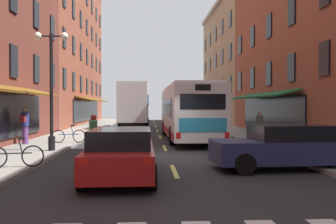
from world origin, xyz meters
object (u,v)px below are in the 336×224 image
object	(u,v)px
box_truck	(134,106)
bicycle_near	(15,156)
transit_bus	(188,112)
sedan_mid	(121,153)
pedestrian_near	(25,124)
pedestrian_mid	(259,126)
motorcycle_rider	(94,137)
bicycle_mid	(69,136)
street_lamp_twin	(51,85)
sedan_near	(290,147)

from	to	relation	value
box_truck	bicycle_near	world-z (taller)	box_truck
transit_bus	sedan_mid	bearing A→B (deg)	-104.65
pedestrian_near	bicycle_near	bearing A→B (deg)	-63.26
pedestrian_mid	pedestrian_near	bearing A→B (deg)	-21.51
transit_bus	motorcycle_rider	xyz separation A→B (m)	(-4.65, -6.67, -0.97)
motorcycle_rider	bicycle_mid	distance (m)	4.09
pedestrian_near	street_lamp_twin	bearing A→B (deg)	-43.49
pedestrian_near	bicycle_mid	bearing A→B (deg)	28.11
box_truck	motorcycle_rider	bearing A→B (deg)	-93.68
box_truck	sedan_mid	world-z (taller)	box_truck
motorcycle_rider	sedan_mid	bearing A→B (deg)	-74.29
sedan_near	bicycle_mid	bearing A→B (deg)	137.49
bicycle_near	bicycle_mid	xyz separation A→B (m)	(0.03, 7.84, 0.00)
motorcycle_rider	box_truck	bearing A→B (deg)	86.32
pedestrian_mid	street_lamp_twin	bearing A→B (deg)	-5.38
pedestrian_near	street_lamp_twin	world-z (taller)	street_lamp_twin
motorcycle_rider	pedestrian_near	distance (m)	4.90
sedan_mid	street_lamp_twin	world-z (taller)	street_lamp_twin
transit_bus	pedestrian_mid	size ratio (longest dim) A/B	7.38
motorcycle_rider	pedestrian_mid	xyz separation A→B (m)	(8.38, 4.53, 0.24)
bicycle_mid	box_truck	bearing A→B (deg)	77.95
sedan_mid	bicycle_mid	distance (m)	9.62
street_lamp_twin	sedan_mid	bearing A→B (deg)	-59.51
transit_bus	pedestrian_mid	world-z (taller)	transit_bus
sedan_mid	pedestrian_mid	xyz separation A→B (m)	(6.88, 9.89, 0.24)
box_truck	pedestrian_mid	size ratio (longest dim) A/B	4.63
bicycle_mid	pedestrian_mid	size ratio (longest dim) A/B	1.09
motorcycle_rider	bicycle_mid	bearing A→B (deg)	115.72
motorcycle_rider	bicycle_mid	world-z (taller)	motorcycle_rider
pedestrian_near	box_truck	bearing A→B (deg)	82.33
bicycle_mid	street_lamp_twin	size ratio (longest dim) A/B	0.35
motorcycle_rider	pedestrian_near	xyz separation A→B (m)	(-3.78, 3.08, 0.40)
transit_bus	sedan_mid	size ratio (longest dim) A/B	2.51
box_truck	bicycle_near	xyz separation A→B (m)	(-2.91, -21.34, -1.53)
bicycle_near	bicycle_mid	distance (m)	7.84
box_truck	bicycle_mid	world-z (taller)	box_truck
transit_bus	box_truck	world-z (taller)	box_truck
sedan_near	motorcycle_rider	distance (m)	7.92
sedan_near	pedestrian_mid	distance (m)	8.82
street_lamp_twin	transit_bus	bearing A→B (deg)	45.02
transit_bus	bicycle_mid	xyz separation A→B (m)	(-6.43, -2.99, -1.18)
street_lamp_twin	sedan_near	bearing A→B (deg)	-27.10
transit_bus	pedestrian_mid	distance (m)	4.37
box_truck	bicycle_mid	xyz separation A→B (m)	(-2.88, -13.50, -1.53)
motorcycle_rider	pedestrian_near	world-z (taller)	pedestrian_near
box_truck	motorcycle_rider	xyz separation A→B (m)	(-1.11, -17.18, -1.32)
box_truck	street_lamp_twin	world-z (taller)	street_lamp_twin
sedan_mid	bicycle_mid	world-z (taller)	sedan_mid
motorcycle_rider	bicycle_mid	xyz separation A→B (m)	(-1.77, 3.68, -0.21)
sedan_near	pedestrian_near	bearing A→B (deg)	145.59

